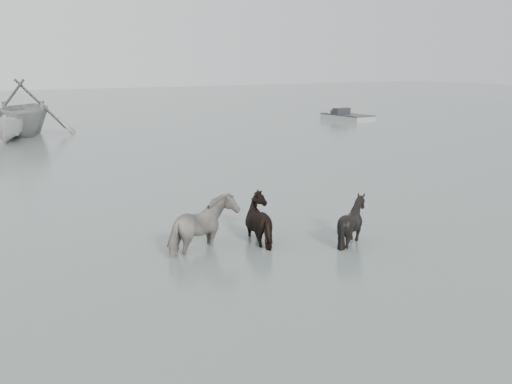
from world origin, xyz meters
TOP-DOWN VIEW (x-y plane):
  - ground at (0.00, 0.00)m, footprint 140.00×140.00m
  - pony_pinto at (-0.54, -0.50)m, footprint 1.91×1.50m
  - pony_dark at (1.00, -0.52)m, footprint 1.48×1.61m
  - pony_black at (2.60, -1.55)m, footprint 1.28×1.17m
  - rowboat_trail at (-0.67, 22.45)m, footprint 6.69×7.17m
  - boat_small at (-1.84, 20.02)m, footprint 2.41×4.31m
  - skiff_port at (18.90, 21.06)m, footprint 2.08×5.06m

SIDE VIEW (x-z plane):
  - ground at x=0.00m, z-range 0.00..0.00m
  - skiff_port at x=18.90m, z-range 0.00..0.75m
  - pony_black at x=2.60m, z-range 0.00..1.28m
  - pony_dark at x=1.00m, z-range 0.00..1.36m
  - pony_pinto at x=-0.54m, z-range 0.00..1.47m
  - boat_small at x=-1.84m, z-range 0.00..1.57m
  - rowboat_trail at x=-0.67m, z-range 0.00..3.06m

